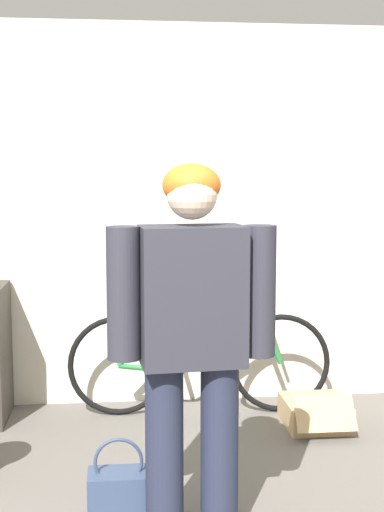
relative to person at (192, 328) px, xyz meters
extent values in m
cube|color=beige|center=(-0.19, 1.94, 0.35)|extent=(8.00, 0.06, 2.60)
cube|color=white|center=(0.36, 1.91, -0.60)|extent=(0.08, 0.01, 0.12)
cylinder|color=#23283D|center=(-0.12, 0.00, -0.55)|extent=(0.17, 0.17, 0.79)
cylinder|color=#23283D|center=(0.12, 0.00, -0.55)|extent=(0.17, 0.17, 0.79)
cube|color=#2D2D38|center=(0.00, 0.00, 0.14)|extent=(0.46, 0.29, 0.59)
cylinder|color=#2D2D38|center=(-0.29, 0.00, 0.15)|extent=(0.14, 0.14, 0.56)
cylinder|color=#2D2D38|center=(0.29, 0.00, 0.15)|extent=(0.14, 0.14, 0.56)
sphere|color=beige|center=(0.00, 0.00, 0.57)|extent=(0.21, 0.21, 0.21)
ellipsoid|color=orange|center=(0.00, 0.01, 0.60)|extent=(0.25, 0.22, 0.18)
torus|color=black|center=(-0.32, 1.64, -0.62)|extent=(0.67, 0.07, 0.67)
torus|color=black|center=(0.76, 1.59, -0.62)|extent=(0.67, 0.07, 0.67)
cylinder|color=#237A38|center=(-0.11, 1.63, -0.64)|extent=(0.42, 0.05, 0.08)
cylinder|color=#237A38|center=(-0.17, 1.63, -0.44)|extent=(0.33, 0.05, 0.37)
cylinder|color=#237A38|center=(0.04, 1.62, -0.47)|extent=(0.14, 0.04, 0.41)
cylinder|color=#237A38|center=(0.36, 1.61, -0.47)|extent=(0.56, 0.07, 0.42)
cylinder|color=#237A38|center=(0.31, 1.61, -0.27)|extent=(0.65, 0.06, 0.05)
cylinder|color=#237A38|center=(0.70, 1.60, -0.45)|extent=(0.16, 0.04, 0.35)
cylinder|color=#237A38|center=(0.65, 1.60, -0.25)|extent=(0.07, 0.04, 0.08)
cylinder|color=#237A38|center=(0.67, 1.60, -0.22)|extent=(0.04, 0.46, 0.02)
ellipsoid|color=black|center=(-0.02, 1.63, -0.24)|extent=(0.22, 0.09, 0.05)
cube|color=#334260|center=(-0.32, 0.11, -0.81)|extent=(0.28, 0.18, 0.27)
torus|color=#334260|center=(-0.32, 0.11, -0.63)|extent=(0.22, 0.02, 0.22)
cube|color=tan|center=(0.92, 1.31, -0.87)|extent=(0.39, 0.43, 0.16)
cube|color=tan|center=(0.92, 1.10, -0.80)|extent=(0.37, 0.15, 0.19)
camera|label=1|loc=(-0.31, -2.96, 0.67)|focal=50.00mm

